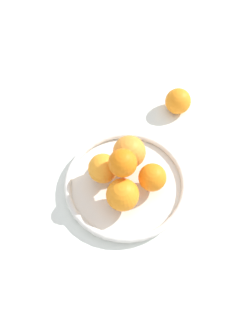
% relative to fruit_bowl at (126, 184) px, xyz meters
% --- Properties ---
extents(ground_plane, '(4.00, 4.00, 0.00)m').
position_rel_fruit_bowl_xyz_m(ground_plane, '(0.00, 0.00, -0.01)').
color(ground_plane, silver).
extents(fruit_bowl, '(0.31, 0.31, 0.03)m').
position_rel_fruit_bowl_xyz_m(fruit_bowl, '(0.00, 0.00, 0.00)').
color(fruit_bowl, silver).
rests_on(fruit_bowl, ground_plane).
extents(orange_pile, '(0.20, 0.19, 0.13)m').
position_rel_fruit_bowl_xyz_m(orange_pile, '(-0.00, -0.00, 0.06)').
color(orange_pile, orange).
rests_on(orange_pile, fruit_bowl).
extents(stray_orange, '(0.07, 0.07, 0.07)m').
position_rel_fruit_bowl_xyz_m(stray_orange, '(-0.27, 0.11, 0.02)').
color(stray_orange, orange).
rests_on(stray_orange, ground_plane).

